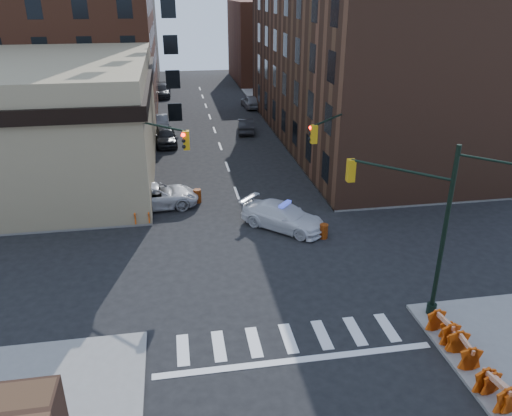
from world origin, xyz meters
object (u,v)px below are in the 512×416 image
object	(u,v)px
barricade_nw_a	(142,217)
pedestrian_a	(104,211)
barrel_bank	(197,196)
barricade_se_a	(443,328)
barrel_road	(324,231)
parked_car_wnear	(166,136)
parked_car_enear	(246,125)
pickup	(155,196)
police_car	(283,216)
pedestrian_b	(102,210)
parked_car_wfar	(161,121)

from	to	relation	value
barricade_nw_a	pedestrian_a	bearing A→B (deg)	170.44
barrel_bank	barricade_se_a	world-z (taller)	barricade_se_a
barrel_road	barricade_se_a	bearing A→B (deg)	-77.63
barrel_road	barrel_bank	distance (m)	9.83
barricade_nw_a	barrel_bank	bearing A→B (deg)	37.99
parked_car_wnear	parked_car_enear	distance (m)	8.75
parked_car_wnear	barricade_nw_a	distance (m)	17.80
pedestrian_a	barricade_nw_a	xyz separation A→B (m)	(2.33, -0.30, -0.42)
barrel_road	barrel_bank	bearing A→B (deg)	136.58
barrel_bank	barricade_nw_a	bearing A→B (deg)	-139.77
pickup	pedestrian_a	world-z (taller)	pedestrian_a
police_car	pedestrian_a	size ratio (longest dim) A/B	3.25
pickup	pedestrian_b	distance (m)	4.05
parked_car_enear	pickup	bearing A→B (deg)	69.92
barrel_road	barricade_se_a	world-z (taller)	barricade_se_a
pedestrian_b	barrel_road	xyz separation A→B (m)	(13.21, -3.96, -0.64)
pedestrian_b	barrel_road	bearing A→B (deg)	-47.82
pickup	pedestrian_a	size ratio (longest dim) A/B	3.47
pedestrian_a	parked_car_wnear	bearing A→B (deg)	113.71
barricade_nw_a	police_car	bearing A→B (deg)	-14.59
barricade_nw_a	parked_car_wnear	bearing A→B (deg)	82.78
parked_car_enear	pedestrian_a	xyz separation A→B (m)	(-12.05, -20.57, 0.27)
barrel_road	pickup	bearing A→B (deg)	147.34
police_car	parked_car_enear	distance (m)	22.80
barrel_bank	pedestrian_b	bearing A→B (deg)	-155.30
pedestrian_a	barrel_bank	size ratio (longest dim) A/B	1.76
police_car	pedestrian_a	xyz separation A→B (m)	(-11.04, 2.21, 0.20)
parked_car_wfar	barricade_nw_a	distance (m)	24.50
pedestrian_a	pedestrian_b	world-z (taller)	pedestrian_b
pickup	parked_car_wfar	world-z (taller)	pickup
barricade_se_a	pickup	bearing A→B (deg)	30.23
parked_car_wfar	barrel_bank	size ratio (longest dim) A/B	4.09
pedestrian_b	barrel_bank	bearing A→B (deg)	-6.43
parked_car_enear	pedestrian_a	world-z (taller)	pedestrian_a
parked_car_enear	pedestrian_a	size ratio (longest dim) A/B	2.61
pickup	pedestrian_a	xyz separation A→B (m)	(-3.13, -2.45, 0.18)
barrel_bank	barricade_se_a	bearing A→B (deg)	-60.92
police_car	pickup	distance (m)	9.18
barrel_bank	barricade_nw_a	world-z (taller)	barricade_nw_a
pickup	pedestrian_b	size ratio (longest dim) A/B	3.11
barricade_se_a	barricade_nw_a	distance (m)	18.88
pedestrian_b	barricade_nw_a	world-z (taller)	pedestrian_b
pedestrian_b	barricade_se_a	xyz separation A→B (m)	(15.41, -14.00, -0.43)
pickup	barricade_nw_a	xyz separation A→B (m)	(-0.79, -2.75, -0.24)
barrel_bank	barricade_nw_a	size ratio (longest dim) A/B	0.85
pedestrian_a	pedestrian_b	size ratio (longest dim) A/B	0.90
pickup	barricade_nw_a	size ratio (longest dim) A/B	5.20
barrel_road	barricade_se_a	size ratio (longest dim) A/B	0.66
pedestrian_a	barrel_road	xyz separation A→B (m)	(13.13, -3.96, -0.54)
parked_car_wfar	barrel_road	size ratio (longest dim) A/B	4.36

